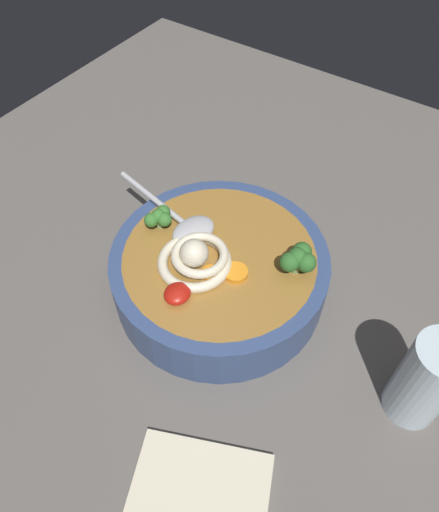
# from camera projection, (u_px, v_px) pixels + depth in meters

# --- Properties ---
(table_slab) EXTENTS (1.18, 1.18, 0.04)m
(table_slab) POSITION_uv_depth(u_px,v_px,m) (234.00, 314.00, 0.65)
(table_slab) COLOR #5B5651
(table_slab) RESTS_ON ground
(soup_bowl) EXTENTS (0.28, 0.28, 0.07)m
(soup_bowl) POSITION_uv_depth(u_px,v_px,m) (220.00, 272.00, 0.62)
(soup_bowl) COLOR #334775
(soup_bowl) RESTS_ON table_slab
(noodle_pile) EXTENTS (0.10, 0.10, 0.04)m
(noodle_pile) POSITION_uv_depth(u_px,v_px,m) (196.00, 258.00, 0.58)
(noodle_pile) COLOR beige
(noodle_pile) RESTS_ON soup_bowl
(soup_spoon) EXTENTS (0.07, 0.18, 0.02)m
(soup_spoon) POSITION_uv_depth(u_px,v_px,m) (186.00, 225.00, 0.62)
(soup_spoon) COLOR #B7B7BC
(soup_spoon) RESTS_ON soup_bowl
(chili_sauce_dollop) EXTENTS (0.03, 0.03, 0.02)m
(chili_sauce_dollop) POSITION_uv_depth(u_px,v_px,m) (177.00, 293.00, 0.55)
(chili_sauce_dollop) COLOR #B2190F
(chili_sauce_dollop) RESTS_ON soup_bowl
(broccoli_floret_beside_noodles) EXTENTS (0.05, 0.04, 0.04)m
(broccoli_floret_beside_noodles) POSITION_uv_depth(u_px,v_px,m) (299.00, 259.00, 0.56)
(broccoli_floret_beside_noodles) COLOR #7A9E60
(broccoli_floret_beside_noodles) RESTS_ON soup_bowl
(broccoli_floret_rear) EXTENTS (0.04, 0.03, 0.03)m
(broccoli_floret_rear) POSITION_uv_depth(u_px,v_px,m) (160.00, 217.00, 0.61)
(broccoli_floret_rear) COLOR #7A9E60
(broccoli_floret_rear) RESTS_ON soup_bowl
(carrot_slice_left) EXTENTS (0.03, 0.03, 0.01)m
(carrot_slice_left) POSITION_uv_depth(u_px,v_px,m) (235.00, 273.00, 0.58)
(carrot_slice_left) COLOR orange
(carrot_slice_left) RESTS_ON soup_bowl
(carrot_slice_front) EXTENTS (0.02, 0.02, 0.00)m
(carrot_slice_front) POSITION_uv_depth(u_px,v_px,m) (211.00, 273.00, 0.58)
(carrot_slice_front) COLOR orange
(carrot_slice_front) RESTS_ON soup_bowl
(drinking_glass) EXTENTS (0.06, 0.06, 0.13)m
(drinking_glass) POSITION_uv_depth(u_px,v_px,m) (428.00, 377.00, 0.50)
(drinking_glass) COLOR silver
(drinking_glass) RESTS_ON table_slab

